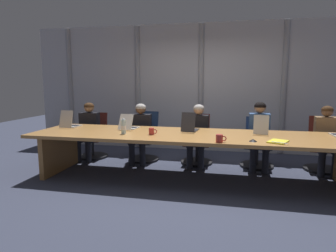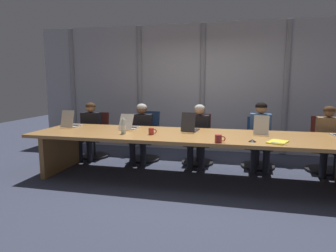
% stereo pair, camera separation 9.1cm
% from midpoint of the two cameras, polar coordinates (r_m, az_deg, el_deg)
% --- Properties ---
extents(ground_plane, '(15.93, 15.93, 0.00)m').
position_cam_midpoint_polar(ground_plane, '(4.75, 3.75, -10.30)').
color(ground_plane, '#383D51').
extents(conference_table, '(5.05, 1.29, 0.73)m').
position_cam_midpoint_polar(conference_table, '(4.59, 3.82, -3.07)').
color(conference_table, '#B77F42').
rests_on(conference_table, ground_plane).
extents(curtain_backdrop, '(7.96, 0.17, 2.80)m').
position_cam_midpoint_polar(curtain_backdrop, '(6.59, 6.60, 7.35)').
color(curtain_backdrop, '#B2B2B7').
rests_on(curtain_backdrop, ground_plane).
extents(laptop_left_end, '(0.23, 0.42, 0.31)m').
position_cam_midpoint_polar(laptop_left_end, '(5.52, -18.89, 0.39)').
color(laptop_left_end, beige).
rests_on(laptop_left_end, conference_table).
extents(laptop_left_mid, '(0.27, 0.44, 0.27)m').
position_cam_midpoint_polar(laptop_left_mid, '(5.07, -8.04, -0.00)').
color(laptop_left_mid, beige).
rests_on(laptop_left_mid, conference_table).
extents(laptop_center, '(0.26, 0.43, 0.32)m').
position_cam_midpoint_polar(laptop_center, '(4.81, 3.77, -0.30)').
color(laptop_center, '#2D2D33').
rests_on(laptop_center, conference_table).
extents(laptop_right_mid, '(0.27, 0.41, 0.30)m').
position_cam_midpoint_polar(laptop_right_mid, '(4.79, 17.14, -0.75)').
color(laptop_right_mid, beige).
rests_on(laptop_right_mid, conference_table).
extents(office_chair_left_end, '(0.60, 0.60, 0.90)m').
position_cam_midpoint_polar(office_chair_left_end, '(6.25, -14.65, -2.78)').
color(office_chair_left_end, '#511E19').
rests_on(office_chair_left_end, ground_plane).
extents(office_chair_left_mid, '(0.60, 0.61, 0.95)m').
position_cam_midpoint_polar(office_chair_left_mid, '(5.84, -5.04, -3.17)').
color(office_chair_left_mid, navy).
rests_on(office_chair_left_mid, ground_plane).
extents(office_chair_center, '(0.60, 0.60, 0.93)m').
position_cam_midpoint_polar(office_chair_center, '(5.63, 5.23, -3.72)').
color(office_chair_center, '#511E19').
rests_on(office_chair_center, ground_plane).
extents(office_chair_right_mid, '(0.60, 0.60, 0.89)m').
position_cam_midpoint_polar(office_chair_right_mid, '(5.61, 16.53, -4.18)').
color(office_chair_right_mid, navy).
rests_on(office_chair_right_mid, ground_plane).
extents(office_chair_right_end, '(0.60, 0.60, 0.93)m').
position_cam_midpoint_polar(office_chair_right_end, '(5.80, 27.42, -4.27)').
color(office_chair_right_end, '#511E19').
rests_on(office_chair_right_end, ground_plane).
extents(person_left_end, '(0.41, 0.57, 1.12)m').
position_cam_midpoint_polar(person_left_end, '(6.07, -15.70, -0.25)').
color(person_left_end, black).
rests_on(person_left_end, ground_plane).
extents(person_left_mid, '(0.44, 0.57, 1.12)m').
position_cam_midpoint_polar(person_left_mid, '(5.65, -5.92, -0.60)').
color(person_left_mid, black).
rests_on(person_left_mid, ground_plane).
extents(person_center, '(0.38, 0.55, 1.12)m').
position_cam_midpoint_polar(person_center, '(5.41, 5.34, -1.03)').
color(person_center, black).
rests_on(person_center, ground_plane).
extents(person_right_mid, '(0.37, 0.55, 1.18)m').
position_cam_midpoint_polar(person_right_mid, '(5.40, 16.89, -1.02)').
color(person_right_mid, '#335184').
rests_on(person_right_mid, ground_plane).
extents(person_right_end, '(0.39, 0.56, 1.14)m').
position_cam_midpoint_polar(person_right_end, '(5.59, 28.07, -1.69)').
color(person_right_end, olive).
rests_on(person_right_end, ground_plane).
extents(water_bottle_primary, '(0.07, 0.07, 0.25)m').
position_cam_midpoint_polar(water_bottle_primary, '(4.60, -9.24, -0.17)').
color(water_bottle_primary, silver).
rests_on(water_bottle_primary, conference_table).
extents(coffee_mug_near, '(0.13, 0.08, 0.10)m').
position_cam_midpoint_polar(coffee_mug_near, '(4.50, -3.76, -1.04)').
color(coffee_mug_near, '#B2332D').
rests_on(coffee_mug_near, conference_table).
extents(coffee_mug_far, '(0.14, 0.09, 0.11)m').
position_cam_midpoint_polar(coffee_mug_far, '(3.98, 9.38, -2.40)').
color(coffee_mug_far, '#B2332D').
rests_on(coffee_mug_far, conference_table).
extents(conference_mic_left_side, '(0.11, 0.11, 0.03)m').
position_cam_midpoint_polar(conference_mic_left_side, '(4.14, 15.62, -2.68)').
color(conference_mic_left_side, black).
rests_on(conference_mic_left_side, conference_table).
extents(spiral_notepad, '(0.32, 0.37, 0.03)m').
position_cam_midpoint_polar(spiral_notepad, '(4.20, 20.06, -2.86)').
color(spiral_notepad, yellow).
rests_on(spiral_notepad, conference_table).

